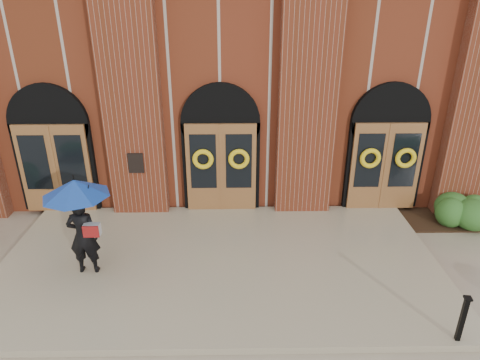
{
  "coord_description": "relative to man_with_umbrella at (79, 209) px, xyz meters",
  "views": [
    {
      "loc": [
        0.34,
        -8.08,
        5.85
      ],
      "look_at": [
        0.49,
        1.0,
        1.8
      ],
      "focal_mm": 32.0,
      "sensor_mm": 36.0,
      "label": 1
    }
  ],
  "objects": [
    {
      "name": "hedge_wall_right",
      "position": [
        8.72,
        2.38,
        -1.32
      ],
      "size": [
        2.91,
        1.16,
        0.75
      ],
      "primitive_type": "ellipsoid",
      "color": "#29561E",
      "rests_on": "ground"
    },
    {
      "name": "metal_post",
      "position": [
        7.18,
        -2.17,
        -1.05
      ],
      "size": [
        0.14,
        0.14,
        0.93
      ],
      "rotation": [
        0.0,
        0.0,
        -0.14
      ],
      "color": "black",
      "rests_on": "landing"
    },
    {
      "name": "ground",
      "position": [
        2.88,
        0.18,
        -1.69
      ],
      "size": [
        90.0,
        90.0,
        0.0
      ],
      "primitive_type": "plane",
      "color": "gray",
      "rests_on": "ground"
    },
    {
      "name": "man_with_umbrella",
      "position": [
        0.0,
        0.0,
        0.0
      ],
      "size": [
        1.42,
        1.42,
        2.2
      ],
      "rotation": [
        0.0,
        0.0,
        3.17
      ],
      "color": "black",
      "rests_on": "landing"
    },
    {
      "name": "landing",
      "position": [
        2.88,
        0.33,
        -1.61
      ],
      "size": [
        10.0,
        5.3,
        0.15
      ],
      "primitive_type": "cube",
      "color": "gray",
      "rests_on": "ground"
    },
    {
      "name": "church_building",
      "position": [
        2.88,
        8.97,
        1.81
      ],
      "size": [
        16.2,
        12.53,
        7.0
      ],
      "color": "#602514",
      "rests_on": "ground"
    }
  ]
}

